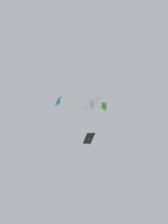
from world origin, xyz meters
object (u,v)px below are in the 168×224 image
at_px(kite_delta_far_centre, 92,103).
at_px(kite_delta_near_left, 89,139).
at_px(kite_delta_highest, 58,101).
at_px(kite_fish_low_drifter, 104,106).

height_order(kite_delta_far_centre, kite_delta_near_left, kite_delta_far_centre).
distance_m(kite_delta_far_centre, kite_delta_near_left, 7.09).
height_order(kite_delta_near_left, kite_delta_highest, kite_delta_highest).
xyz_separation_m(kite_delta_far_centre, kite_delta_highest, (-4.36, -7.76, 7.22)).
relative_size(kite_delta_far_centre, kite_delta_highest, 1.55).
bearing_deg(kite_fish_low_drifter, kite_delta_far_centre, -160.86).
relative_size(kite_delta_near_left, kite_delta_highest, 0.90).
height_order(kite_delta_far_centre, kite_fish_low_drifter, kite_delta_far_centre).
xyz_separation_m(kite_fish_low_drifter, kite_delta_near_left, (-7.01, -3.05, -1.17)).
distance_m(kite_delta_near_left, kite_delta_highest, 12.52).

